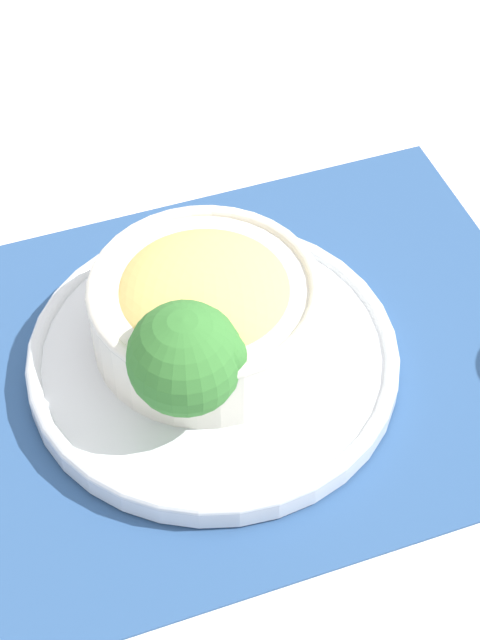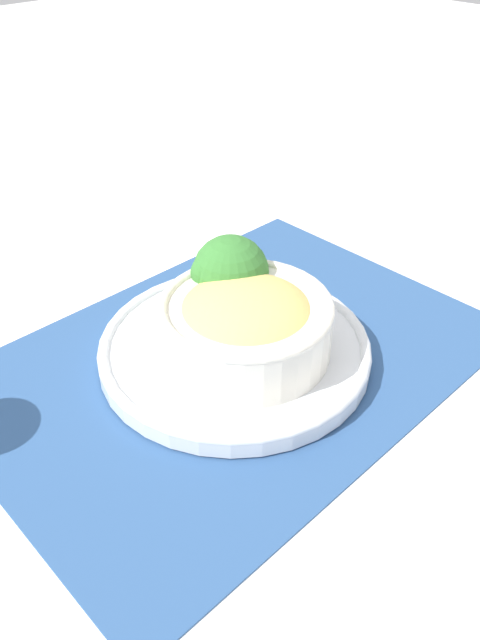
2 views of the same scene
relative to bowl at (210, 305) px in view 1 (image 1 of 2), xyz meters
name	(u,v)px [view 1 (image 1 of 2)]	position (x,y,z in m)	size (l,w,h in m)	color
ground_plane	(213,371)	(0.00, 0.02, -0.05)	(4.00, 4.00, 0.00)	white
placemat	(213,369)	(0.00, 0.02, -0.05)	(0.51, 0.36, 0.00)	#2D5184
plate	(213,358)	(0.00, 0.02, -0.04)	(0.27, 0.27, 0.02)	silver
bowl	(210,305)	(0.00, 0.00, 0.00)	(0.17, 0.17, 0.07)	silver
broccoli_floret	(186,359)	(0.03, 0.05, 0.02)	(0.08, 0.08, 0.09)	#84AD5B
carrot_slice_near	(232,399)	(0.01, 0.06, -0.03)	(0.04, 0.04, 0.01)	orange
carrot_slice_middle	(249,393)	(-0.01, 0.06, -0.03)	(0.04, 0.04, 0.01)	orange
carrot_slice_far	(263,383)	(-0.02, 0.06, -0.03)	(0.04, 0.04, 0.01)	orange
carrot_slice_extra	(272,371)	(-0.03, 0.05, -0.03)	(0.04, 0.04, 0.01)	orange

